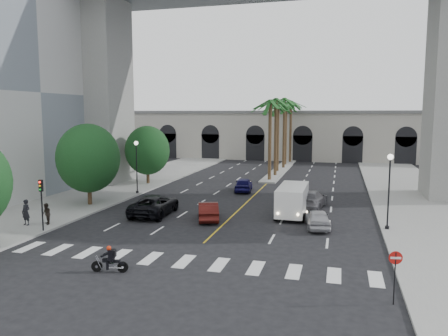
# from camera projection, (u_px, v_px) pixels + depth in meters

# --- Properties ---
(ground) EXTENTS (140.00, 140.00, 0.00)m
(ground) POSITION_uv_depth(u_px,v_px,m) (193.00, 253.00, 25.41)
(ground) COLOR black
(ground) RESTS_ON ground
(sidewalk_left) EXTENTS (8.00, 100.00, 0.15)m
(sidewalk_left) POSITION_uv_depth(u_px,v_px,m) (100.00, 194.00, 43.62)
(sidewalk_left) COLOR gray
(sidewalk_left) RESTS_ON ground
(sidewalk_right) EXTENTS (8.00, 100.00, 0.15)m
(sidewalk_right) POSITION_uv_depth(u_px,v_px,m) (425.00, 211.00, 35.93)
(sidewalk_right) COLOR gray
(sidewalk_right) RESTS_ON ground
(median) EXTENTS (2.00, 24.00, 0.20)m
(median) POSITION_uv_depth(u_px,v_px,m) (281.00, 170.00, 61.81)
(median) COLOR gray
(median) RESTS_ON ground
(pier_building) EXTENTS (71.00, 10.50, 8.50)m
(pier_building) POSITION_uv_depth(u_px,v_px,m) (294.00, 135.00, 77.58)
(pier_building) COLOR #B4ADA2
(pier_building) RESTS_ON ground
(bridge) EXTENTS (75.00, 13.00, 26.00)m
(bridge) POSITION_uv_depth(u_px,v_px,m) (296.00, 7.00, 43.29)
(bridge) COLOR gray
(bridge) RESTS_ON ground
(palm_a) EXTENTS (3.20, 3.20, 10.30)m
(palm_a) POSITION_uv_depth(u_px,v_px,m) (270.00, 104.00, 51.10)
(palm_a) COLOR #47331E
(palm_a) RESTS_ON ground
(palm_b) EXTENTS (3.20, 3.20, 10.60)m
(palm_b) POSITION_uv_depth(u_px,v_px,m) (276.00, 103.00, 54.87)
(palm_b) COLOR #47331E
(palm_b) RESTS_ON ground
(palm_c) EXTENTS (3.20, 3.20, 10.10)m
(palm_c) POSITION_uv_depth(u_px,v_px,m) (278.00, 107.00, 58.84)
(palm_c) COLOR #47331E
(palm_c) RESTS_ON ground
(palm_d) EXTENTS (3.20, 3.20, 10.90)m
(palm_d) POSITION_uv_depth(u_px,v_px,m) (285.00, 102.00, 62.49)
(palm_d) COLOR #47331E
(palm_d) RESTS_ON ground
(palm_e) EXTENTS (3.20, 3.20, 10.40)m
(palm_e) POSITION_uv_depth(u_px,v_px,m) (286.00, 106.00, 66.45)
(palm_e) COLOR #47331E
(palm_e) RESTS_ON ground
(palm_f) EXTENTS (3.20, 3.20, 10.70)m
(palm_f) POSITION_uv_depth(u_px,v_px,m) (291.00, 104.00, 70.17)
(palm_f) COLOR #47331E
(palm_f) RESTS_ON ground
(street_tree_mid) EXTENTS (5.44, 5.44, 7.21)m
(street_tree_mid) POSITION_uv_depth(u_px,v_px,m) (88.00, 158.00, 37.80)
(street_tree_mid) COLOR #382616
(street_tree_mid) RESTS_ON ground
(street_tree_far) EXTENTS (5.04, 5.04, 6.68)m
(street_tree_far) POSITION_uv_depth(u_px,v_px,m) (147.00, 150.00, 49.34)
(street_tree_far) COLOR #382616
(street_tree_far) RESTS_ON ground
(lamp_post_left_far) EXTENTS (0.40, 0.40, 5.35)m
(lamp_post_left_far) POSITION_uv_depth(u_px,v_px,m) (137.00, 162.00, 43.26)
(lamp_post_left_far) COLOR black
(lamp_post_left_far) RESTS_ON ground
(lamp_post_right) EXTENTS (0.40, 0.40, 5.35)m
(lamp_post_right) POSITION_uv_depth(u_px,v_px,m) (389.00, 185.00, 29.75)
(lamp_post_right) COLOR black
(lamp_post_right) RESTS_ON ground
(traffic_signal_far) EXTENTS (0.25, 0.18, 3.65)m
(traffic_signal_far) POSITION_uv_depth(u_px,v_px,m) (41.00, 196.00, 29.43)
(traffic_signal_far) COLOR black
(traffic_signal_far) RESTS_ON ground
(motorcycle_rider) EXTENTS (1.91, 0.57, 1.39)m
(motorcycle_rider) POSITION_uv_depth(u_px,v_px,m) (111.00, 260.00, 22.29)
(motorcycle_rider) COLOR black
(motorcycle_rider) RESTS_ON ground
(car_a) EXTENTS (2.15, 4.15, 1.35)m
(car_a) POSITION_uv_depth(u_px,v_px,m) (318.00, 219.00, 30.86)
(car_a) COLOR #A8A8AC
(car_a) RESTS_ON ground
(car_b) EXTENTS (2.77, 4.48, 1.39)m
(car_b) POSITION_uv_depth(u_px,v_px,m) (208.00, 211.00, 33.27)
(car_b) COLOR #43100D
(car_b) RESTS_ON ground
(car_c) EXTENTS (2.91, 5.88, 1.60)m
(car_c) POSITION_uv_depth(u_px,v_px,m) (154.00, 205.00, 34.87)
(car_c) COLOR black
(car_c) RESTS_ON ground
(car_d) EXTENTS (2.92, 5.68, 1.58)m
(car_d) POSITION_uv_depth(u_px,v_px,m) (310.00, 199.00, 37.30)
(car_d) COLOR slate
(car_d) RESTS_ON ground
(car_e) EXTENTS (2.27, 4.41, 1.43)m
(car_e) POSITION_uv_depth(u_px,v_px,m) (244.00, 185.00, 45.29)
(car_e) COLOR #120F48
(car_e) RESTS_ON ground
(cargo_van) EXTENTS (2.29, 5.62, 2.39)m
(cargo_van) POSITION_uv_depth(u_px,v_px,m) (292.00, 199.00, 34.42)
(cargo_van) COLOR silver
(cargo_van) RESTS_ON ground
(pedestrian_a) EXTENTS (0.73, 0.53, 1.85)m
(pedestrian_a) POSITION_uv_depth(u_px,v_px,m) (26.00, 212.00, 31.06)
(pedestrian_a) COLOR black
(pedestrian_a) RESTS_ON sidewalk_left
(pedestrian_b) EXTENTS (0.95, 0.93, 1.54)m
(pedestrian_b) POSITION_uv_depth(u_px,v_px,m) (46.00, 214.00, 31.24)
(pedestrian_b) COLOR black
(pedestrian_b) RESTS_ON sidewalk_left
(do_not_enter_sign) EXTENTS (0.57, 0.12, 2.34)m
(do_not_enter_sign) POSITION_uv_depth(u_px,v_px,m) (395.00, 266.00, 18.38)
(do_not_enter_sign) COLOR black
(do_not_enter_sign) RESTS_ON ground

